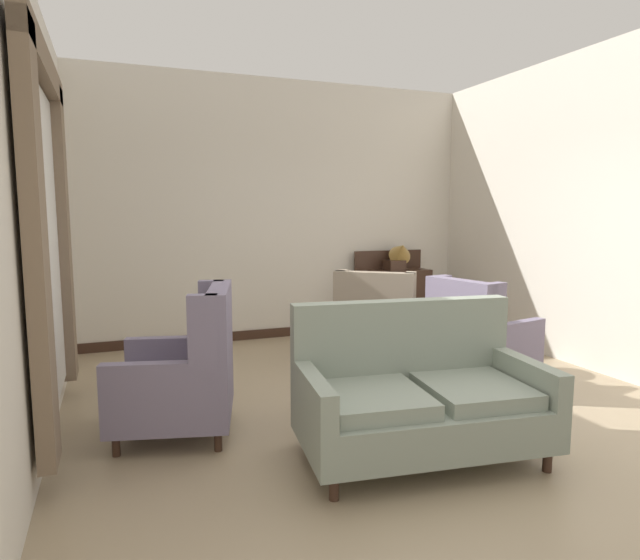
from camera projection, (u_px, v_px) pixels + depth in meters
ground at (403, 422)px, 4.29m from camera, size 9.12×9.12×0.00m
wall_back at (281, 211)px, 7.10m from camera, size 5.38×0.08×3.35m
wall_left at (37, 210)px, 4.06m from camera, size 0.08×4.56×3.35m
wall_right at (570, 211)px, 5.91m from camera, size 0.08×4.56×3.35m
baseboard_back at (284, 332)px, 7.25m from camera, size 5.22×0.03×0.12m
window_with_curtains at (48, 226)px, 3.85m from camera, size 0.12×2.16×2.58m
coffee_table at (384, 369)px, 4.42m from camera, size 0.91×0.91×0.46m
porcelain_vase at (381, 340)px, 4.41m from camera, size 0.17×0.17×0.38m
settee at (418, 397)px, 3.67m from camera, size 1.72×1.07×1.03m
armchair_foreground_right at (478, 340)px, 5.20m from camera, size 0.98×0.91×1.04m
armchair_near_sideboard at (378, 326)px, 5.83m from camera, size 1.20×1.21×1.06m
armchair_beside_settee at (186, 374)px, 4.04m from camera, size 1.03×1.03×1.11m
side_table at (473, 329)px, 5.65m from camera, size 0.46×0.46×0.74m
sideboard at (393, 296)px, 7.51m from camera, size 1.03×0.36×1.13m
gramophone at (400, 254)px, 7.38m from camera, size 0.41×0.47×0.48m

